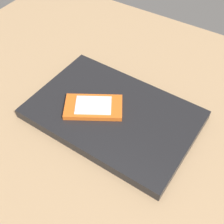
# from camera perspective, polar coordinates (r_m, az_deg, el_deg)

# --- Properties ---
(desk_surface) EXTENTS (1.20, 0.80, 0.03)m
(desk_surface) POSITION_cam_1_polar(r_m,az_deg,el_deg) (0.59, 8.01, -5.74)
(desk_surface) COLOR tan
(desk_surface) RESTS_ON ground
(laptop_closed) EXTENTS (0.33, 0.22, 0.02)m
(laptop_closed) POSITION_cam_1_polar(r_m,az_deg,el_deg) (0.59, 0.00, -0.64)
(laptop_closed) COLOR black
(laptop_closed) RESTS_ON desk_surface
(cell_phone_on_laptop) EXTENTS (0.13, 0.11, 0.01)m
(cell_phone_on_laptop) POSITION_cam_1_polar(r_m,az_deg,el_deg) (0.59, -3.55, 0.98)
(cell_phone_on_laptop) COLOR orange
(cell_phone_on_laptop) RESTS_ON laptop_closed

